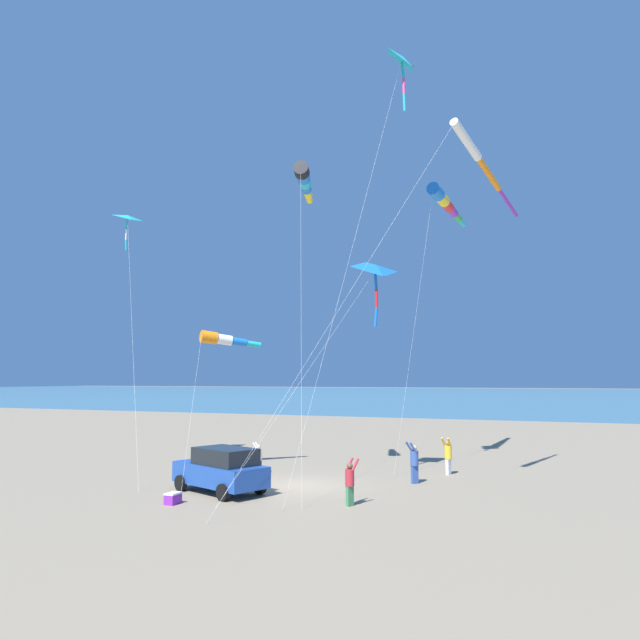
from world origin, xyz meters
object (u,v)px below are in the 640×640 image
(person_adult_flyer, at_px, (448,454))
(person_child_green_jacket, at_px, (350,480))
(kite_delta_purple_drifting, at_px, (376,270))
(cooler_box, at_px, (173,498))
(kite_windsock_black_fish_shape, at_px, (445,203))
(person_child_grey_jacket, at_px, (259,457))
(person_bystander_far, at_px, (414,461))
(kite_delta_green_low_center, at_px, (403,61))
(kite_windsock_long_streamer_right, at_px, (304,180))
(parked_car, at_px, (221,469))
(kite_windsock_striped_overhead, at_px, (223,339))
(kite_windsock_white_trailing, at_px, (479,159))
(kite_delta_blue_topmost, at_px, (128,218))

(person_adult_flyer, bearing_deg, person_child_green_jacket, -14.98)
(kite_delta_purple_drifting, bearing_deg, cooler_box, -34.85)
(kite_windsock_black_fish_shape, xyz_separation_m, kite_delta_purple_drifting, (6.60, -2.39, -5.01))
(person_child_green_jacket, bearing_deg, person_child_grey_jacket, -128.13)
(person_adult_flyer, distance_m, person_bystander_far, 3.17)
(person_child_green_jacket, height_order, kite_delta_green_low_center, kite_delta_green_low_center)
(person_child_grey_jacket, xyz_separation_m, kite_delta_purple_drifting, (-0.85, 5.89, 9.17))
(cooler_box, distance_m, person_adult_flyer, 13.61)
(person_child_green_jacket, bearing_deg, kite_delta_green_low_center, 172.15)
(person_child_green_jacket, xyz_separation_m, kite_windsock_long_streamer_right, (-4.92, -4.03, 13.69))
(person_adult_flyer, height_order, person_child_green_jacket, person_adult_flyer)
(parked_car, distance_m, kite_windsock_long_streamer_right, 14.52)
(kite_delta_purple_drifting, bearing_deg, kite_windsock_long_streamer_right, -72.64)
(cooler_box, bearing_deg, person_child_green_jacket, 108.83)
(cooler_box, xyz_separation_m, person_child_grey_jacket, (-7.28, -0.23, 0.64))
(parked_car, distance_m, kite_windsock_striped_overhead, 8.54)
(person_child_grey_jacket, xyz_separation_m, kite_windsock_white_trailing, (0.76, 11.07, 13.41))
(kite_delta_green_low_center, height_order, kite_delta_purple_drifting, kite_delta_green_low_center)
(person_adult_flyer, bearing_deg, kite_windsock_black_fish_shape, -173.07)
(parked_car, bearing_deg, kite_windsock_white_trailing, 111.36)
(cooler_box, relative_size, kite_windsock_striped_overhead, 0.07)
(kite_windsock_long_streamer_right, bearing_deg, kite_delta_purple_drifting, 107.36)
(person_child_green_jacket, distance_m, kite_windsock_black_fish_shape, 18.97)
(person_bystander_far, height_order, kite_windsock_striped_overhead, kite_windsock_striped_overhead)
(person_bystander_far, height_order, kite_delta_purple_drifting, kite_delta_purple_drifting)
(person_child_green_jacket, distance_m, kite_delta_purple_drifting, 10.89)
(person_child_green_jacket, xyz_separation_m, kite_windsock_striped_overhead, (-5.65, -9.05, 5.84))
(person_child_grey_jacket, bearing_deg, cooler_box, 1.78)
(kite_delta_green_low_center, bearing_deg, person_adult_flyer, 148.83)
(kite_windsock_striped_overhead, xyz_separation_m, kite_delta_green_low_center, (-0.42, 9.89, 13.75))
(person_bystander_far, bearing_deg, kite_windsock_striped_overhead, -91.40)
(parked_car, distance_m, kite_delta_green_low_center, 21.43)
(person_adult_flyer, relative_size, person_bystander_far, 0.98)
(cooler_box, xyz_separation_m, kite_windsock_black_fish_shape, (-14.73, 8.05, 14.81))
(person_child_green_jacket, xyz_separation_m, person_bystander_far, (-5.40, 1.23, 0.07))
(person_adult_flyer, bearing_deg, kite_windsock_striped_overhead, -76.31)
(person_bystander_far, bearing_deg, person_child_grey_jacket, -88.02)
(kite_delta_blue_topmost, xyz_separation_m, kite_delta_green_low_center, (-0.80, 16.17, 6.57))
(cooler_box, distance_m, kite_windsock_black_fish_shape, 22.39)
(person_child_green_jacket, distance_m, kite_windsock_white_trailing, 14.73)
(cooler_box, height_order, kite_windsock_black_fish_shape, kite_windsock_black_fish_shape)
(person_child_green_jacket, bearing_deg, kite_windsock_long_streamer_right, -140.72)
(kite_windsock_white_trailing, relative_size, kite_delta_blue_topmost, 1.06)
(parked_car, distance_m, person_child_green_jacket, 5.76)
(cooler_box, bearing_deg, kite_windsock_white_trailing, 121.03)
(kite_windsock_white_trailing, bearing_deg, person_adult_flyer, -150.46)
(person_child_grey_jacket, bearing_deg, kite_delta_purple_drifting, 98.17)
(person_child_grey_jacket, xyz_separation_m, kite_delta_green_low_center, (-0.94, 7.38, 19.68))
(kite_windsock_white_trailing, relative_size, kite_delta_purple_drifting, 1.43)
(kite_delta_blue_topmost, bearing_deg, kite_delta_green_low_center, 92.82)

